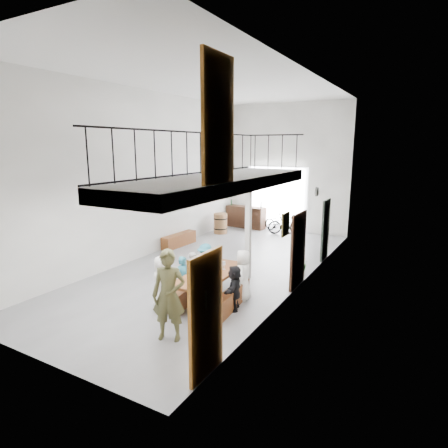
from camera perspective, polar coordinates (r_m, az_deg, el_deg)
The scene contains 24 objects.
floor at distance 11.76m, azimuth -1.17°, elevation -6.56°, with size 12.00×12.00×0.00m, color slate.
room_walls at distance 11.16m, azimuth -1.25°, elevation 11.03°, with size 12.00×12.00×12.00m.
gateway_portal at distance 16.85m, azimuth 7.94°, elevation 3.84°, with size 2.80×0.08×2.80m, color white.
right_wall_decor at distance 8.52m, azimuth 8.12°, elevation -1.64°, with size 0.07×8.28×5.07m.
balcony at distance 7.49m, azimuth -0.34°, elevation 6.11°, with size 1.52×5.62×4.00m.
tasting_table at distance 8.87m, azimuth -2.13°, elevation -7.97°, with size 1.03×2.30×0.79m.
bench_inner at distance 9.35m, azimuth -5.10°, elevation -10.18°, with size 0.30×1.86×0.43m, color brown.
bench_wall at distance 8.80m, azimuth 0.94°, elevation -11.53°, with size 0.25×1.93×0.44m, color brown.
tableware at distance 8.76m, azimuth -1.91°, elevation -6.73°, with size 0.55×1.62×0.35m.
side_bench at distance 14.20m, azimuth -6.86°, elevation -2.42°, with size 0.36×1.66×0.47m, color brown.
oak_barrel at distance 16.10m, azimuth -0.54°, elevation 0.10°, with size 0.59×0.59×0.87m.
serving_counter at distance 17.27m, azimuth 3.33°, elevation 1.07°, with size 1.86×0.52×0.98m, color #32190F.
counter_bottles at distance 17.17m, azimuth 3.36°, elevation 3.14°, with size 1.62×0.16×0.28m.
guest_left_a at distance 8.73m, azimuth -9.48°, elevation -8.90°, with size 0.63×0.41×1.29m, color white.
guest_left_b at distance 9.19m, azimuth -6.16°, elevation -8.30°, with size 0.41×0.27×1.12m, color teal.
guest_left_c at distance 9.72m, azimuth -4.61°, elevation -7.30°, with size 0.51×0.40×1.06m, color white.
guest_left_d at distance 9.97m, azimuth -2.81°, elevation -6.36°, with size 0.77×0.45×1.20m, color teal.
guest_right_a at distance 8.23m, azimuth -1.03°, elevation -10.47°, with size 0.69×0.29×1.18m, color #AA351D.
guest_right_b at distance 8.67m, azimuth 1.61°, elevation -9.68°, with size 0.99×0.31×1.06m, color black.
guest_right_c at distance 9.18m, azimuth 2.91°, elevation -7.78°, with size 0.62×0.40×1.26m, color white.
host_standing at distance 7.36m, azimuth -8.41°, elevation -10.72°, with size 0.66×0.43×1.80m, color #4B4A2A.
potted_plant at distance 11.61m, azimuth 11.90°, elevation -5.90°, with size 0.40×0.35×0.45m, color #1D4B22.
bicycle_near at distance 16.55m, azimuth 8.46°, elevation 0.21°, with size 0.55×1.57×0.82m, color black.
bicycle_far at distance 16.18m, azimuth 9.34°, elevation 0.05°, with size 0.42×1.50×0.90m, color black.
Camera 1 is at (5.67, -9.61, 3.71)m, focal length 30.00 mm.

